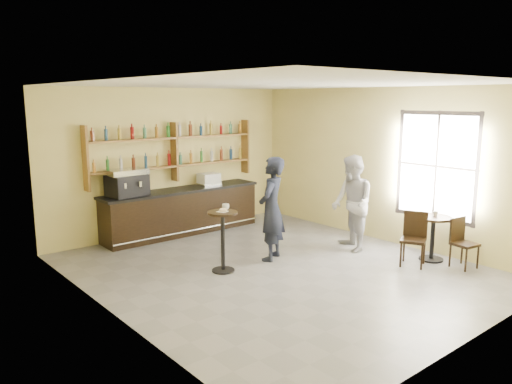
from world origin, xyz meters
TOP-DOWN VIEW (x-y plane):
  - floor at (0.00, 0.00)m, footprint 7.00×7.00m
  - ceiling at (0.00, 0.00)m, footprint 7.00×7.00m
  - wall_back at (0.00, 3.50)m, footprint 7.00×0.00m
  - wall_front at (0.00, -3.50)m, footprint 7.00×0.00m
  - wall_left at (-3.00, 0.00)m, footprint 0.00×7.00m
  - wall_right at (3.00, 0.00)m, footprint 0.00×7.00m
  - window_pane at (2.99, -1.20)m, footprint 0.00×2.00m
  - window_frame at (2.99, -1.20)m, footprint 0.04×1.70m
  - shelf_unit at (0.00, 3.37)m, footprint 4.00×0.26m
  - liquor_bottles at (0.00, 3.37)m, footprint 3.68×0.10m
  - bar_counter at (0.02, 3.15)m, footprint 3.72×0.72m
  - espresso_machine at (-1.26, 3.15)m, footprint 0.85×0.62m
  - pastry_case at (0.75, 3.15)m, footprint 0.50×0.41m
  - pedestal_table at (-0.78, 0.52)m, footprint 0.55×0.55m
  - napkin at (-0.78, 0.52)m, footprint 0.20×0.20m
  - donut at (-0.77, 0.51)m, footprint 0.16×0.16m
  - cup_pedestal at (-0.64, 0.62)m, footprint 0.14×0.14m
  - man_main at (0.32, 0.49)m, footprint 0.84×0.75m
  - cafe_table at (2.57, -1.47)m, footprint 0.85×0.85m
  - cup_cafe at (2.62, -1.47)m, footprint 0.12×0.12m
  - chair_west at (2.02, -1.42)m, footprint 0.56×0.56m
  - chair_south at (2.62, -2.07)m, footprint 0.44×0.44m
  - patron_second at (1.92, -0.08)m, footprint 1.06×1.15m

SIDE VIEW (x-z plane):
  - floor at x=0.00m, z-range 0.00..0.00m
  - cafe_table at x=2.57m, z-range 0.00..0.83m
  - chair_south at x=2.62m, z-range 0.00..0.89m
  - chair_west at x=2.02m, z-range 0.00..0.97m
  - bar_counter at x=0.02m, z-range 0.00..1.01m
  - pedestal_table at x=-0.78m, z-range 0.00..1.07m
  - cup_cafe at x=2.62m, z-range 0.83..0.92m
  - patron_second at x=1.92m, z-range 0.00..1.89m
  - man_main at x=0.32m, z-range 0.00..1.93m
  - napkin at x=-0.78m, z-range 1.07..1.07m
  - donut at x=-0.77m, z-range 1.07..1.12m
  - cup_pedestal at x=-0.64m, z-range 1.07..1.17m
  - pastry_case at x=0.75m, z-range 1.01..1.29m
  - espresso_machine at x=-1.26m, z-range 1.01..1.56m
  - wall_back at x=0.00m, z-range -1.90..5.10m
  - wall_front at x=0.00m, z-range -1.90..5.10m
  - wall_left at x=-3.00m, z-range -1.90..5.10m
  - wall_right at x=3.00m, z-range -1.90..5.10m
  - window_frame at x=2.99m, z-range 0.65..2.75m
  - window_pane at x=2.99m, z-range 0.70..2.70m
  - shelf_unit at x=0.00m, z-range 1.11..2.51m
  - liquor_bottles at x=0.00m, z-range 1.48..2.48m
  - ceiling at x=0.00m, z-range 3.20..3.20m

